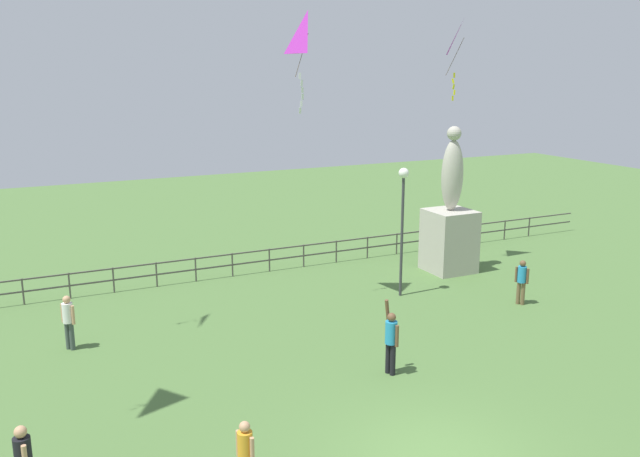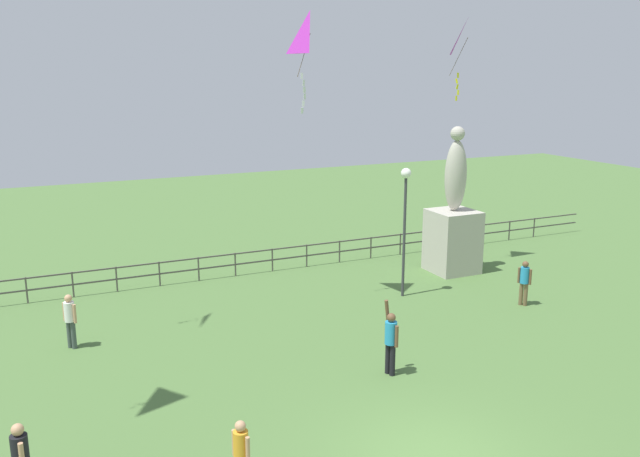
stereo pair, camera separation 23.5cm
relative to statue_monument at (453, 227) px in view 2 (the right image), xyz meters
name	(u,v)px [view 2 (the right image)]	position (x,y,z in m)	size (l,w,h in m)	color
statue_monument	(453,227)	(0.00, 0.00, 0.00)	(1.75, 1.75, 5.83)	#B2AD9E
lamppost	(405,205)	(-3.41, -1.78, 1.51)	(0.36, 0.36, 4.65)	#38383D
person_0	(391,339)	(-7.07, -7.09, -0.83)	(0.32, 0.54, 2.03)	black
person_1	(70,317)	(-14.64, -1.70, -0.91)	(0.35, 0.40, 1.64)	#3F4C47
person_3	(524,280)	(-0.14, -4.37, -0.94)	(0.29, 0.42, 1.58)	brown
person_4	(241,453)	(-12.29, -10.40, -0.95)	(0.29, 0.44, 1.56)	#3F4C47
kite_0	(467,40)	(0.57, 0.45, 7.20)	(0.99, 0.98, 3.12)	#B22DB2
kite_4	(310,37)	(-6.66, -0.94, 7.13)	(0.83, 1.06, 3.21)	#B22DB2
waterfront_railing	(222,262)	(-8.71, 3.01, -1.23)	(36.01, 0.06, 0.95)	#4C4742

